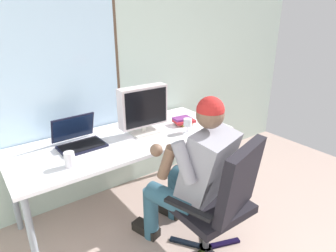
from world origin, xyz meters
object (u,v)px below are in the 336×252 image
object	(u,v)px
desk_speaker	(161,112)
office_chair	(222,196)
laptop	(78,138)
book_stack	(183,121)
crt_monitor	(143,108)
person_seated	(193,172)
coffee_mug	(70,159)
desk	(125,145)
wine_glass	(188,123)

from	to	relation	value
desk_speaker	office_chair	bearing A→B (deg)	-102.48
laptop	desk_speaker	size ratio (longest dim) A/B	2.05
book_stack	crt_monitor	bearing A→B (deg)	174.76
person_seated	coffee_mug	size ratio (longest dim) A/B	11.36
desk	crt_monitor	size ratio (longest dim) A/B	4.28
desk	laptop	distance (m)	0.40
office_chair	laptop	world-z (taller)	same
desk_speaker	book_stack	bearing A→B (deg)	-62.12
desk_speaker	wine_glass	bearing A→B (deg)	-87.83
crt_monitor	laptop	distance (m)	0.60
person_seated	laptop	xyz separation A→B (m)	(-0.57, 0.77, 0.15)
desk	coffee_mug	bearing A→B (deg)	-159.31
desk_speaker	book_stack	world-z (taller)	desk_speaker
laptop	book_stack	distance (m)	0.99
crt_monitor	wine_glass	xyz separation A→B (m)	(0.33, -0.21, -0.15)
crt_monitor	book_stack	world-z (taller)	crt_monitor
laptop	wine_glass	world-z (taller)	laptop
wine_glass	coffee_mug	xyz separation A→B (m)	(-1.06, 0.01, -0.03)
crt_monitor	desk_speaker	world-z (taller)	crt_monitor
crt_monitor	coffee_mug	distance (m)	0.79
person_seated	book_stack	world-z (taller)	person_seated
crt_monitor	desk_speaker	distance (m)	0.38
coffee_mug	crt_monitor	bearing A→B (deg)	15.53
crt_monitor	coffee_mug	xyz separation A→B (m)	(-0.74, -0.20, -0.18)
book_stack	person_seated	bearing A→B (deg)	-123.45
book_stack	coffee_mug	world-z (taller)	coffee_mug
wine_glass	book_stack	size ratio (longest dim) A/B	0.59
book_stack	coffee_mug	size ratio (longest dim) A/B	1.96
laptop	wine_glass	xyz separation A→B (m)	(0.88, -0.33, 0.02)
book_stack	coffee_mug	bearing A→B (deg)	-171.85
crt_monitor	coffee_mug	world-z (taller)	crt_monitor
coffee_mug	desk_speaker	bearing A→B (deg)	19.81
book_stack	laptop	bearing A→B (deg)	171.28
person_seated	book_stack	distance (m)	0.76
crt_monitor	wine_glass	size ratio (longest dim) A/B	3.49
desk	crt_monitor	world-z (taller)	crt_monitor
crt_monitor	laptop	size ratio (longest dim) A/B	1.21
desk_speaker	book_stack	xyz separation A→B (m)	(0.11, -0.21, -0.06)
person_seated	crt_monitor	distance (m)	0.74
office_chair	desk_speaker	world-z (taller)	office_chair
person_seated	wine_glass	distance (m)	0.57
desk	wine_glass	size ratio (longest dim) A/B	14.94
wine_glass	book_stack	xyz separation A→B (m)	(0.10, 0.18, -0.05)
office_chair	desk	bearing A→B (deg)	106.60
office_chair	coffee_mug	size ratio (longest dim) A/B	8.84
crt_monitor	book_stack	size ratio (longest dim) A/B	2.06
wine_glass	book_stack	distance (m)	0.21
laptop	book_stack	bearing A→B (deg)	-8.72
laptop	coffee_mug	xyz separation A→B (m)	(-0.18, -0.32, -0.01)
desk	laptop	xyz separation A→B (m)	(-0.36, 0.11, 0.12)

